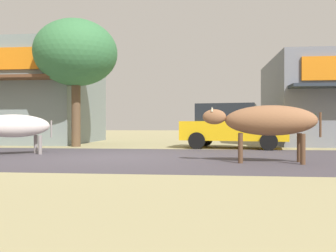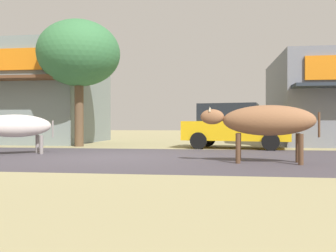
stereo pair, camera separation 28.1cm
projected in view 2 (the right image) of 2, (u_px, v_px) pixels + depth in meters
The scene contains 8 objects.
ground at pixel (113, 157), 9.65m from camera, with size 80.00×80.00×0.00m, color tan.
asphalt_road at pixel (113, 157), 9.65m from camera, with size 72.00×6.36×0.00m, color #423D45.
storefront_left_cafe at pixel (31, 96), 17.67m from camera, with size 6.45×6.57×4.59m.
roadside_tree at pixel (79, 54), 14.14m from camera, with size 3.27×3.27×5.03m.
parked_hatchback_car at pixel (234, 126), 13.10m from camera, with size 4.05×2.34×1.64m.
cow_near_brown at pixel (14, 126), 10.35m from camera, with size 2.21×2.05×1.17m.
cow_far_dark at pixel (266, 121), 8.16m from camera, with size 2.68×0.93×1.33m.
pedestrian_by_shop at pixel (317, 124), 13.51m from camera, with size 0.43×0.61×1.52m.
Camera 2 is at (2.74, -9.37, 0.90)m, focal length 37.95 mm.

